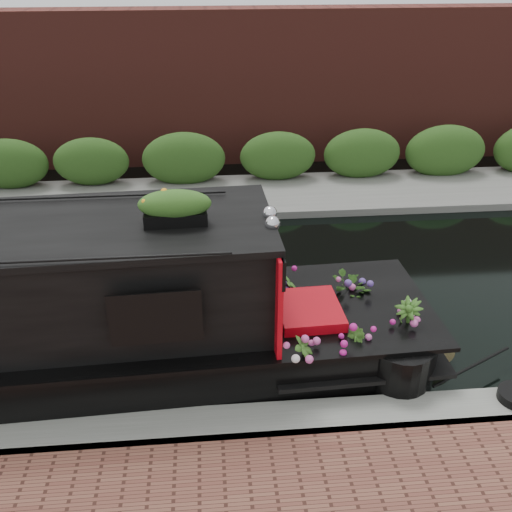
{
  "coord_description": "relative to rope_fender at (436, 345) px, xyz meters",
  "views": [
    {
      "loc": [
        0.52,
        -8.5,
        5.48
      ],
      "look_at": [
        1.22,
        -0.6,
        1.08
      ],
      "focal_mm": 40.0,
      "sensor_mm": 36.0,
      "label": 1
    }
  ],
  "objects": [
    {
      "name": "ground",
      "position": [
        -3.8,
        1.99,
        -0.2
      ],
      "size": [
        80.0,
        80.0,
        0.0
      ],
      "primitive_type": "plane",
      "color": "black",
      "rests_on": "ground"
    },
    {
      "name": "near_bank_coping",
      "position": [
        -3.8,
        -1.31,
        -0.2
      ],
      "size": [
        40.0,
        0.6,
        0.5
      ],
      "primitive_type": "cube",
      "color": "gray",
      "rests_on": "ground"
    },
    {
      "name": "far_bank_path",
      "position": [
        -3.8,
        6.19,
        -0.2
      ],
      "size": [
        40.0,
        2.4,
        0.34
      ],
      "primitive_type": "cube",
      "color": "slate",
      "rests_on": "ground"
    },
    {
      "name": "far_hedge",
      "position": [
        -3.8,
        7.09,
        -0.2
      ],
      "size": [
        40.0,
        1.1,
        2.8
      ],
      "primitive_type": "cube",
      "color": "#2B511B",
      "rests_on": "ground"
    },
    {
      "name": "far_brick_wall",
      "position": [
        -3.8,
        9.19,
        -0.2
      ],
      "size": [
        40.0,
        1.0,
        8.0
      ],
      "primitive_type": "cube",
      "color": "#59241E",
      "rests_on": "ground"
    },
    {
      "name": "rope_fender",
      "position": [
        0.0,
        0.0,
        0.0
      ],
      "size": [
        0.4,
        0.45,
        0.4
      ],
      "primitive_type": "cylinder",
      "rotation": [
        1.57,
        0.0,
        0.0
      ],
      "color": "olive",
      "rests_on": "ground"
    }
  ]
}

